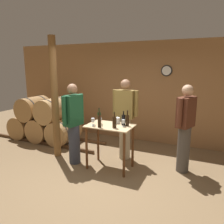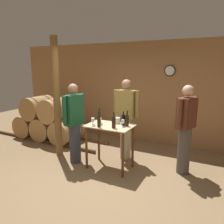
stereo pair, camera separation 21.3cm
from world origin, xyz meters
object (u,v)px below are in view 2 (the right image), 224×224
(wine_bottle_far_right, at_px, (127,120))
(ice_bucket, at_px, (117,120))
(person_visitor_with_scarf, at_px, (126,118))
(wine_glass_near_left, at_px, (93,120))
(wine_glass_near_right, at_px, (100,120))
(wine_bottle_right, at_px, (123,120))
(wine_bottle_far_left, at_px, (99,117))
(wine_glass_near_center, at_px, (93,120))
(wine_bottle_center, at_px, (114,122))
(person_visitor_bearded, at_px, (74,122))
(wooden_post, at_px, (57,98))
(person_host, at_px, (185,128))
(wine_bottle_left, at_px, (99,121))
(wine_glass_far_side, at_px, (123,122))

(wine_bottle_far_right, relative_size, ice_bucket, 2.24)
(person_visitor_with_scarf, bearing_deg, wine_bottle_far_right, -63.88)
(wine_glass_near_left, xyz_separation_m, wine_glass_near_right, (0.15, 0.02, 0.01))
(wine_bottle_right, bearing_deg, wine_bottle_far_right, -13.24)
(wine_bottle_far_left, bearing_deg, wine_bottle_right, 8.95)
(wine_bottle_far_right, distance_m, wine_glass_near_center, 0.67)
(wine_bottle_far_right, xyz_separation_m, person_visitor_with_scarf, (-0.23, 0.48, -0.08))
(wine_bottle_center, bearing_deg, person_visitor_bearded, 177.76)
(wine_glass_near_left, xyz_separation_m, person_visitor_with_scarf, (0.42, 0.69, -0.06))
(wooden_post, xyz_separation_m, wine_glass_near_center, (1.11, -0.25, -0.33))
(wine_glass_near_left, bearing_deg, person_host, 18.59)
(wine_bottle_center, xyz_separation_m, wine_bottle_far_right, (0.17, 0.24, 0.00))
(wine_glass_near_left, xyz_separation_m, person_host, (1.70, 0.57, -0.09))
(wine_glass_near_right, relative_size, person_visitor_bearded, 0.08)
(wine_glass_near_right, height_order, ice_bucket, wine_glass_near_right)
(wine_bottle_far_left, distance_m, wine_glass_near_left, 0.16)
(wine_bottle_left, xyz_separation_m, wine_glass_far_side, (0.40, 0.24, -0.03))
(wine_bottle_far_right, bearing_deg, wine_bottle_center, -124.86)
(ice_bucket, bearing_deg, wine_glass_near_right, -130.16)
(wine_bottle_left, relative_size, wine_bottle_far_right, 1.02)
(wine_glass_near_center, xyz_separation_m, ice_bucket, (0.33, 0.39, -0.05))
(wine_bottle_center, bearing_deg, wine_bottle_left, -164.18)
(wooden_post, relative_size, person_visitor_with_scarf, 1.51)
(person_visitor_with_scarf, bearing_deg, person_visitor_bearded, -142.47)
(wine_bottle_right, bearing_deg, wine_glass_near_left, -157.92)
(wine_glass_near_center, xyz_separation_m, wine_glass_near_right, (0.10, 0.11, -0.00))
(wine_bottle_center, height_order, wine_bottle_far_right, wine_bottle_far_right)
(wine_glass_near_right, distance_m, person_visitor_with_scarf, 0.72)
(wine_bottle_right, relative_size, wine_glass_far_side, 1.99)
(wine_bottle_far_right, bearing_deg, ice_bucket, 161.31)
(wine_glass_near_left, height_order, wine_glass_near_center, wine_glass_near_center)
(wooden_post, bearing_deg, wine_glass_far_side, -1.39)
(wine_glass_near_center, bearing_deg, person_host, 21.83)
(person_visitor_with_scarf, bearing_deg, wine_bottle_right, -72.59)
(wine_bottle_center, xyz_separation_m, wine_glass_far_side, (0.12, 0.16, -0.02))
(wine_bottle_left, distance_m, person_visitor_bearded, 0.70)
(wine_bottle_right, xyz_separation_m, ice_bucket, (-0.18, 0.07, -0.05))
(ice_bucket, distance_m, person_host, 1.35)
(wine_bottle_center, relative_size, person_visitor_with_scarf, 0.17)
(wine_bottle_far_left, distance_m, person_visitor_bearded, 0.57)
(wine_glass_near_right, height_order, person_visitor_bearded, person_visitor_bearded)
(wine_bottle_far_left, relative_size, wine_glass_near_left, 2.37)
(wooden_post, bearing_deg, wine_bottle_far_left, -0.62)
(wooden_post, distance_m, wine_glass_near_center, 1.18)
(wine_glass_near_right, xyz_separation_m, wine_glass_far_side, (0.46, 0.10, -0.01))
(wine_bottle_far_left, bearing_deg, ice_bucket, 24.99)
(wine_bottle_far_left, distance_m, ice_bucket, 0.36)
(wine_glass_far_side, bearing_deg, person_visitor_bearded, -173.62)
(wine_glass_near_right, relative_size, wine_glass_far_side, 1.03)
(wine_bottle_center, bearing_deg, wine_glass_near_right, 170.68)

